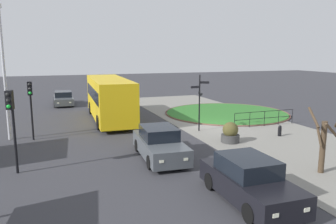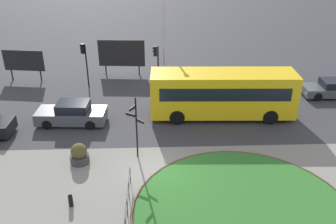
# 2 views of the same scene
# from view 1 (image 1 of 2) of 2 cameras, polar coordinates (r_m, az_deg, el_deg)

# --- Properties ---
(ground) EXTENTS (120.00, 120.00, 0.00)m
(ground) POSITION_cam_1_polar(r_m,az_deg,el_deg) (23.53, 7.56, -2.35)
(ground) COLOR #333338
(sidewalk_paving) EXTENTS (32.00, 8.45, 0.02)m
(sidewalk_paving) POSITION_cam_1_polar(r_m,az_deg,el_deg) (24.38, 11.27, -2.00)
(sidewalk_paving) COLOR gray
(sidewalk_paving) RESTS_ON ground
(grass_island) EXTENTS (10.10, 10.10, 0.10)m
(grass_island) POSITION_cam_1_polar(r_m,az_deg,el_deg) (28.42, 10.04, -0.15)
(grass_island) COLOR #2D6B28
(grass_island) RESTS_ON ground
(grass_kerb_ring) EXTENTS (10.41, 10.41, 0.11)m
(grass_kerb_ring) POSITION_cam_1_polar(r_m,az_deg,el_deg) (28.42, 10.04, -0.14)
(grass_kerb_ring) COLOR brown
(grass_kerb_ring) RESTS_ON ground
(signpost_directional) EXTENTS (1.02, 1.20, 3.70)m
(signpost_directional) POSITION_cam_1_polar(r_m,az_deg,el_deg) (21.42, 5.48, 2.26)
(signpost_directional) COLOR black
(signpost_directional) RESTS_ON ground
(bollard_foreground) EXTENTS (0.22, 0.22, 0.69)m
(bollard_foreground) POSITION_cam_1_polar(r_m,az_deg,el_deg) (21.42, 18.77, -3.08)
(bollard_foreground) COLOR black
(bollard_foreground) RESTS_ON ground
(railing_grass_edge) EXTENTS (0.04, 4.82, 1.08)m
(railing_grass_edge) POSITION_cam_1_polar(r_m,az_deg,el_deg) (23.94, 16.37, -0.77)
(railing_grass_edge) COLOR black
(railing_grass_edge) RESTS_ON ground
(bus_yellow) EXTENTS (9.75, 2.82, 3.18)m
(bus_yellow) POSITION_cam_1_polar(r_m,az_deg,el_deg) (25.38, -10.12, 2.41)
(bus_yellow) COLOR yellow
(bus_yellow) RESTS_ON ground
(car_near_lane) EXTENTS (4.34, 1.90, 1.54)m
(car_near_lane) POSITION_cam_1_polar(r_m,az_deg,el_deg) (11.93, 13.83, -11.54)
(car_near_lane) COLOR black
(car_near_lane) RESTS_ON ground
(car_far_lane) EXTENTS (4.62, 2.05, 1.53)m
(car_far_lane) POSITION_cam_1_polar(r_m,az_deg,el_deg) (16.11, -1.47, -5.55)
(car_far_lane) COLOR #474C51
(car_far_lane) RESTS_ON ground
(car_oncoming) EXTENTS (4.48, 1.88, 1.33)m
(car_oncoming) POSITION_cam_1_polar(r_m,az_deg,el_deg) (34.25, -17.66, 2.24)
(car_oncoming) COLOR #474C51
(car_oncoming) RESTS_ON ground
(traffic_light_near) EXTENTS (0.48, 0.32, 3.58)m
(traffic_light_near) POSITION_cam_1_polar(r_m,az_deg,el_deg) (14.95, -25.49, -0.20)
(traffic_light_near) COLOR black
(traffic_light_near) RESTS_ON ground
(traffic_light_far) EXTENTS (0.49, 0.27, 3.46)m
(traffic_light_far) POSITION_cam_1_polar(r_m,az_deg,el_deg) (20.57, -22.72, 2.34)
(traffic_light_far) COLOR black
(traffic_light_far) RESTS_ON ground
(lamppost_tall) EXTENTS (0.32, 0.32, 7.76)m
(lamppost_tall) POSITION_cam_1_polar(r_m,az_deg,el_deg) (21.21, -26.54, 6.70)
(lamppost_tall) COLOR #B7B7BC
(lamppost_tall) RESTS_ON ground
(planter_near_signpost) EXTENTS (1.05, 1.05, 1.20)m
(planter_near_signpost) POSITION_cam_1_polar(r_m,az_deg,el_deg) (19.20, 10.74, -3.66)
(planter_near_signpost) COLOR #383838
(planter_near_signpost) RESTS_ON ground
(street_tree_bare) EXTENTS (1.40, 1.42, 2.79)m
(street_tree_bare) POSITION_cam_1_polar(r_m,az_deg,el_deg) (15.34, 25.41, -4.63)
(street_tree_bare) COLOR #423323
(street_tree_bare) RESTS_ON ground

